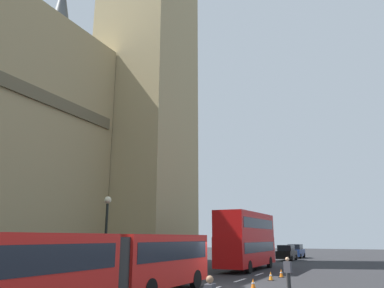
{
  "coord_description": "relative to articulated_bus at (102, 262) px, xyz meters",
  "views": [
    {
      "loc": [
        -20.95,
        -8.46,
        2.75
      ],
      "look_at": [
        0.79,
        2.17,
        8.93
      ],
      "focal_mm": 34.33,
      "sensor_mm": 36.0,
      "label": 1
    }
  ],
  "objects": [
    {
      "name": "traffic_cone_west",
      "position": [
        7.91,
        -4.07,
        -1.46
      ],
      "size": [
        0.36,
        0.36,
        0.58
      ],
      "color": "black",
      "rests_on": "ground_plane"
    },
    {
      "name": "articulated_bus",
      "position": [
        0.0,
        0.0,
        0.0
      ],
      "size": [
        16.27,
        2.54,
        2.9
      ],
      "color": "red",
      "rests_on": "ground_plane"
    },
    {
      "name": "sedan_lead",
      "position": [
        35.15,
        -0.16,
        -0.83
      ],
      "size": [
        4.4,
        1.86,
        1.85
      ],
      "color": "black",
      "rests_on": "ground_plane"
    },
    {
      "name": "traffic_cone_east",
      "position": [
        14.83,
        -4.04,
        -1.46
      ],
      "size": [
        0.36,
        0.36,
        0.58
      ],
      "color": "black",
      "rests_on": "ground_plane"
    },
    {
      "name": "pedestrian_by_kerb",
      "position": [
        8.88,
        -5.81,
        -0.83
      ],
      "size": [
        0.36,
        0.44,
        1.69
      ],
      "color": "#333333",
      "rests_on": "ground_plane"
    },
    {
      "name": "double_decker_bus",
      "position": [
        19.71,
        0.0,
        0.96
      ],
      "size": [
        10.05,
        2.54,
        4.9
      ],
      "color": "#B20F0F",
      "rests_on": "ground_plane"
    },
    {
      "name": "traffic_cone_middle",
      "position": [
        12.62,
        -3.85,
        -1.46
      ],
      "size": [
        0.36,
        0.36,
        0.58
      ],
      "color": "black",
      "rests_on": "ground_plane"
    },
    {
      "name": "sedan_trailing",
      "position": [
        41.33,
        -0.11,
        -0.83
      ],
      "size": [
        4.4,
        1.86,
        1.85
      ],
      "color": "navy",
      "rests_on": "ground_plane"
    },
    {
      "name": "ground_plane",
      "position": [
        8.17,
        -1.99,
        -1.75
      ],
      "size": [
        160.0,
        160.0,
        0.0
      ],
      "primitive_type": "plane",
      "color": "#262628"
    },
    {
      "name": "street_lamp",
      "position": [
        5.74,
        4.51,
        1.31
      ],
      "size": [
        0.44,
        0.44,
        5.27
      ],
      "color": "black",
      "rests_on": "ground_plane"
    }
  ]
}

